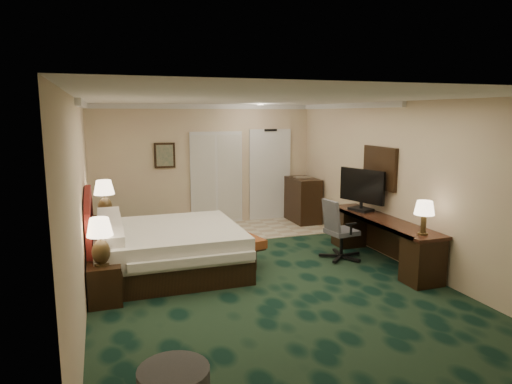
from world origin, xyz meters
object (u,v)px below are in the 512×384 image
object	(u,v)px
desk	(381,241)
minibar	(303,200)
bed_bench	(233,246)
tv	(362,190)
nightstand_far	(105,235)
desk_chair	(342,229)
lamp_far	(105,199)
lamp_near	(100,242)
bed	(169,250)
nightstand_near	(105,284)

from	to	relation	value
desk	minibar	bearing A→B (deg)	90.33
bed_bench	tv	bearing A→B (deg)	-19.87
nightstand_far	desk_chair	world-z (taller)	desk_chair
bed_bench	desk_chair	distance (m)	1.91
nightstand_far	desk	world-z (taller)	desk
desk	lamp_far	bearing A→B (deg)	153.73
lamp_near	desk	xyz separation A→B (m)	(4.48, 0.28, -0.47)
bed	lamp_near	bearing A→B (deg)	-135.24
lamp_near	desk	distance (m)	4.52
lamp_near	lamp_far	distance (m)	2.46
tv	lamp_far	bearing A→B (deg)	143.45
bed	lamp_near	world-z (taller)	lamp_near
bed	tv	bearing A→B (deg)	-0.56
desk	tv	distance (m)	1.02
lamp_far	minibar	xyz separation A→B (m)	(4.38, 0.96, -0.46)
lamp_far	bed_bench	size ratio (longest dim) A/B	0.48
bed	desk	distance (m)	3.55
lamp_near	lamp_far	bearing A→B (deg)	87.89
bed	desk_chair	distance (m)	2.96
nightstand_far	lamp_near	size ratio (longest dim) A/B	1.00
bed_bench	lamp_far	bearing A→B (deg)	135.44
bed_bench	minibar	bearing A→B (deg)	29.61
nightstand_far	minibar	world-z (taller)	minibar
bed	lamp_far	size ratio (longest dim) A/B	3.28
bed_bench	desk	world-z (taller)	desk
bed_bench	minibar	world-z (taller)	minibar
nightstand_near	nightstand_far	size ratio (longest dim) A/B	0.84
desk	tv	xyz separation A→B (m)	(0.01, 0.68, 0.76)
bed	desk	size ratio (longest dim) A/B	0.86
bed	nightstand_far	xyz separation A→B (m)	(-0.95, 1.40, -0.04)
nightstand_near	nightstand_far	distance (m)	2.38
bed	desk	xyz separation A→B (m)	(3.48, -0.72, 0.02)
lamp_near	nightstand_near	bearing A→B (deg)	37.17
tv	minibar	size ratio (longest dim) A/B	0.95
nightstand_near	bed	bearing A→B (deg)	44.91
bed	lamp_far	distance (m)	1.83
nightstand_far	lamp_near	distance (m)	2.46
nightstand_far	desk	size ratio (longest dim) A/B	0.24
nightstand_far	lamp_far	distance (m)	0.66
desk_chair	minibar	bearing A→B (deg)	71.84
nightstand_near	desk_chair	world-z (taller)	desk_chair
lamp_near	tv	size ratio (longest dim) A/B	0.65
desk	tv	bearing A→B (deg)	89.20
lamp_near	lamp_far	size ratio (longest dim) A/B	0.93
bed	nightstand_far	world-z (taller)	bed
nightstand_near	desk	bearing A→B (deg)	3.44
bed	bed_bench	world-z (taller)	bed
tv	desk_chair	xyz separation A→B (m)	(-0.55, -0.29, -0.61)
bed	tv	size ratio (longest dim) A/B	2.29
tv	minibar	bearing A→B (deg)	72.75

